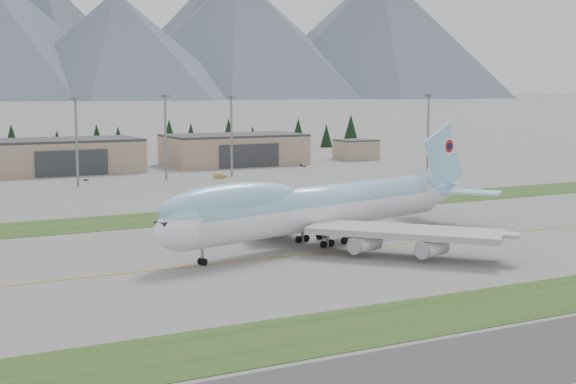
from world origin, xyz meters
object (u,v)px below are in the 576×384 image
service_vehicle_c (303,166)px  boeing_747_freighter (318,207)px  hangar_center (63,156)px  hangar_right (234,149)px  service_vehicle_a (86,180)px  service_vehicle_b (220,178)px

service_vehicle_c → boeing_747_freighter: bearing=-110.0°
hangar_center → hangar_right: same height
hangar_center → service_vehicle_a: 27.38m
service_vehicle_a → service_vehicle_c: service_vehicle_c is taller
boeing_747_freighter → hangar_right: 150.95m
boeing_747_freighter → hangar_right: (46.84, 143.50, -1.13)m
boeing_747_freighter → service_vehicle_a: 117.48m
service_vehicle_a → service_vehicle_b: service_vehicle_b is taller
hangar_center → service_vehicle_b: bearing=-45.6°
service_vehicle_b → service_vehicle_c: service_vehicle_b is taller
hangar_center → service_vehicle_c: bearing=-12.9°
boeing_747_freighter → service_vehicle_a: bearing=80.8°
service_vehicle_a → service_vehicle_b: 39.35m
boeing_747_freighter → hangar_center: boeing_747_freighter is taller
boeing_747_freighter → service_vehicle_a: size_ratio=22.86×
hangar_right → service_vehicle_b: size_ratio=12.01×
hangar_right → service_vehicle_b: hangar_right is taller
boeing_747_freighter → hangar_center: bearing=80.0°
hangar_center → service_vehicle_a: size_ratio=14.62×
service_vehicle_b → boeing_747_freighter: bearing=178.0°
boeing_747_freighter → service_vehicle_b: (25.18, 104.35, -6.51)m
service_vehicle_b → service_vehicle_c: (39.87, 21.16, 0.00)m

